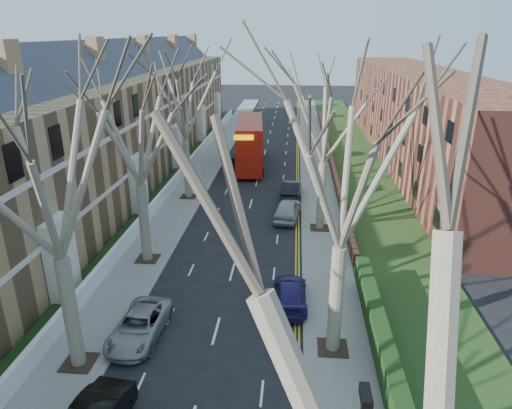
# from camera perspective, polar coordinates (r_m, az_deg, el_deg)

# --- Properties ---
(pavement_left) EXTENTS (3.00, 102.00, 0.12)m
(pavement_left) POSITION_cam_1_polar(r_m,az_deg,el_deg) (51.69, -6.01, 5.07)
(pavement_left) COLOR slate
(pavement_left) RESTS_ON ground
(pavement_right) EXTENTS (3.00, 102.00, 0.12)m
(pavement_right) POSITION_cam_1_polar(r_m,az_deg,el_deg) (50.83, 7.44, 4.74)
(pavement_right) COLOR slate
(pavement_right) RESTS_ON ground
(terrace_left) EXTENTS (9.70, 78.00, 13.60)m
(terrace_left) POSITION_cam_1_polar(r_m,az_deg,el_deg) (45.13, -17.90, 9.02)
(terrace_left) COLOR #9B794F
(terrace_left) RESTS_ON ground
(flats_right) EXTENTS (13.97, 54.00, 10.00)m
(flats_right) POSITION_cam_1_polar(r_m,az_deg,el_deg) (55.34, 19.67, 10.27)
(flats_right) COLOR brown
(flats_right) RESTS_ON ground
(front_wall_left) EXTENTS (0.30, 78.00, 1.00)m
(front_wall_left) POSITION_cam_1_polar(r_m,az_deg,el_deg) (44.42, -10.03, 2.97)
(front_wall_left) COLOR white
(front_wall_left) RESTS_ON ground
(grass_verge_right) EXTENTS (6.00, 102.00, 0.06)m
(grass_verge_right) POSITION_cam_1_polar(r_m,az_deg,el_deg) (51.22, 12.50, 4.64)
(grass_verge_right) COLOR #233B15
(grass_verge_right) RESTS_ON ground
(tree_left_mid) EXTENTS (10.50, 10.50, 14.71)m
(tree_left_mid) POSITION_cam_1_polar(r_m,az_deg,el_deg) (18.91, -24.94, 5.19)
(tree_left_mid) COLOR #6C624D
(tree_left_mid) RESTS_ON ground
(tree_left_far) EXTENTS (10.15, 10.15, 14.22)m
(tree_left_far) POSITION_cam_1_polar(r_m,az_deg,el_deg) (27.87, -14.96, 10.27)
(tree_left_far) COLOR #6C624D
(tree_left_far) RESTS_ON ground
(tree_left_dist) EXTENTS (10.50, 10.50, 14.71)m
(tree_left_dist) POSITION_cam_1_polar(r_m,az_deg,el_deg) (39.21, -9.14, 14.06)
(tree_left_dist) COLOR #6C624D
(tree_left_dist) RESTS_ON ground
(tree_right_mid) EXTENTS (10.50, 10.50, 14.71)m
(tree_right_mid) POSITION_cam_1_polar(r_m,az_deg,el_deg) (18.49, 11.27, 6.43)
(tree_right_mid) COLOR #6C624D
(tree_right_mid) RESTS_ON ground
(tree_right_far) EXTENTS (10.15, 10.15, 14.22)m
(tree_right_far) POSITION_cam_1_polar(r_m,az_deg,el_deg) (32.24, 8.75, 12.09)
(tree_right_far) COLOR #6C624D
(tree_right_far) RESTS_ON ground
(double_decker_bus) EXTENTS (3.70, 12.06, 4.94)m
(double_decker_bus) POSITION_cam_1_polar(r_m,az_deg,el_deg) (50.22, -0.78, 7.52)
(double_decker_bus) COLOR #A4170B
(double_decker_bus) RESTS_ON ground
(car_left_far) EXTENTS (2.40, 4.76, 1.29)m
(car_left_far) POSITION_cam_1_polar(r_m,az_deg,el_deg) (23.60, -14.38, -14.45)
(car_left_far) COLOR gray
(car_left_far) RESTS_ON ground
(car_right_near) EXTENTS (1.92, 4.47, 1.28)m
(car_right_near) POSITION_cam_1_polar(r_m,az_deg,el_deg) (25.41, 4.29, -11.02)
(car_right_near) COLOR navy
(car_right_near) RESTS_ON ground
(car_right_mid) EXTENTS (2.38, 4.83, 1.58)m
(car_right_mid) POSITION_cam_1_polar(r_m,az_deg,el_deg) (36.30, 3.95, -0.58)
(car_right_mid) COLOR #9CA0A5
(car_right_mid) RESTS_ON ground
(car_right_far) EXTENTS (1.87, 4.65, 1.50)m
(car_right_far) POSITION_cam_1_polar(r_m,az_deg,el_deg) (41.05, 4.44, 1.93)
(car_right_far) COLOR black
(car_right_far) RESTS_ON ground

